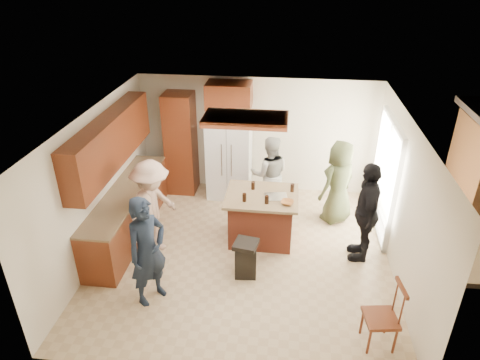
# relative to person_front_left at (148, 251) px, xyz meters

# --- Properties ---
(person_front_left) EXTENTS (0.75, 0.79, 1.75)m
(person_front_left) POSITION_rel_person_front_left_xyz_m (0.00, 0.00, 0.00)
(person_front_left) COLOR black
(person_front_left) RESTS_ON ground
(person_behind_left) EXTENTS (0.83, 0.57, 1.60)m
(person_behind_left) POSITION_rel_person_front_left_xyz_m (1.60, 2.81, -0.08)
(person_behind_left) COLOR #9C9D94
(person_behind_left) RESTS_ON ground
(person_behind_right) EXTENTS (0.95, 0.94, 1.66)m
(person_behind_right) POSITION_rel_person_front_left_xyz_m (2.93, 2.57, -0.04)
(person_behind_right) COLOR #394125
(person_behind_right) RESTS_ON ground
(person_side_right) EXTENTS (0.60, 1.08, 1.79)m
(person_side_right) POSITION_rel_person_front_left_xyz_m (3.28, 1.44, 0.02)
(person_side_right) COLOR black
(person_side_right) RESTS_ON ground
(person_counter) EXTENTS (0.87, 1.24, 1.75)m
(person_counter) POSITION_rel_person_front_left_xyz_m (-0.28, 1.14, 0.00)
(person_counter) COLOR tan
(person_counter) RESTS_ON ground
(left_cabinetry) EXTENTS (0.64, 3.00, 2.30)m
(left_cabinetry) POSITION_rel_person_front_left_xyz_m (-0.98, 1.61, 0.08)
(left_cabinetry) COLOR maroon
(left_cabinetry) RESTS_ON ground
(back_wall_units) EXTENTS (1.80, 0.60, 2.45)m
(back_wall_units) POSITION_rel_person_front_left_xyz_m (-0.07, 3.41, 0.50)
(back_wall_units) COLOR maroon
(back_wall_units) RESTS_ON ground
(refrigerator) EXTENTS (0.90, 0.76, 1.80)m
(refrigerator) POSITION_rel_person_front_left_xyz_m (0.71, 3.33, 0.02)
(refrigerator) COLOR white
(refrigerator) RESTS_ON ground
(kitchen_island) EXTENTS (1.28, 1.03, 0.93)m
(kitchen_island) POSITION_rel_person_front_left_xyz_m (1.52, 1.73, -0.40)
(kitchen_island) COLOR #9D3F28
(kitchen_island) RESTS_ON ground
(island_items) EXTENTS (0.90, 0.61, 0.15)m
(island_items) POSITION_rel_person_front_left_xyz_m (1.76, 1.63, 0.09)
(island_items) COLOR silver
(island_items) RESTS_ON kitchen_island
(trash_bin) EXTENTS (0.42, 0.42, 0.63)m
(trash_bin) POSITION_rel_person_front_left_xyz_m (1.36, 0.72, -0.56)
(trash_bin) COLOR black
(trash_bin) RESTS_ON ground
(spindle_chair) EXTENTS (0.48, 0.48, 0.99)m
(spindle_chair) POSITION_rel_person_front_left_xyz_m (3.29, -0.48, -0.42)
(spindle_chair) COLOR maroon
(spindle_chair) RESTS_ON ground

